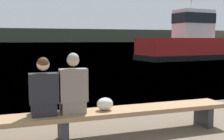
{
  "coord_description": "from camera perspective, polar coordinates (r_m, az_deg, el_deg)",
  "views": [
    {
      "loc": [
        -0.51,
        -1.03,
        1.69
      ],
      "look_at": [
        2.05,
        6.49,
        0.82
      ],
      "focal_mm": 45.0,
      "sensor_mm": 36.0,
      "label": 1
    }
  ],
  "objects": [
    {
      "name": "far_shoreline",
      "position": [
        166.1,
        -18.76,
        6.68
      ],
      "size": [
        600.0,
        12.0,
        7.67
      ],
      "primitive_type": "cube",
      "color": "#424738",
      "rests_on": "ground"
    },
    {
      "name": "person_right",
      "position": [
        4.68,
        -7.89,
        -3.62
      ],
      "size": [
        0.45,
        0.39,
        1.0
      ],
      "color": "#70665B",
      "rests_on": "bench_main"
    },
    {
      "name": "shopping_bag",
      "position": [
        4.88,
        -1.44,
        -6.92
      ],
      "size": [
        0.28,
        0.23,
        0.22
      ],
      "color": "beige",
      "rests_on": "bench_main"
    },
    {
      "name": "person_left",
      "position": [
        4.62,
        -13.72,
        -4.26
      ],
      "size": [
        0.45,
        0.39,
        0.94
      ],
      "color": "black",
      "rests_on": "bench_main"
    },
    {
      "name": "tugboat_red",
      "position": [
        24.56,
        15.5,
        5.12
      ],
      "size": [
        9.16,
        4.1,
        7.34
      ],
      "rotation": [
        0.0,
        0.0,
        1.67
      ],
      "color": "#A81919",
      "rests_on": "water_surface"
    },
    {
      "name": "bench_main",
      "position": [
        4.75,
        -9.96,
        -9.8
      ],
      "size": [
        6.11,
        0.54,
        0.47
      ],
      "color": "#8E6B47",
      "rests_on": "ground"
    },
    {
      "name": "water_surface",
      "position": [
        126.33,
        -18.65,
        5.17
      ],
      "size": [
        240.0,
        240.0,
        0.0
      ],
      "primitive_type": "plane",
      "color": "teal",
      "rests_on": "ground"
    }
  ]
}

